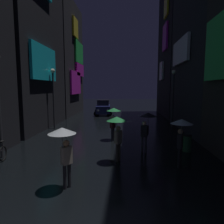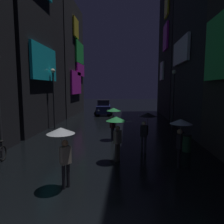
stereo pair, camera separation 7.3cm
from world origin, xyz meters
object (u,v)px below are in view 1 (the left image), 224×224
Objects in this scene: pedestrian_far_right_black at (147,121)px; pedestrian_near_crossing_green at (113,115)px; streetlamp_right_far at (173,91)px; pedestrian_foreground_right_clear at (64,141)px; pedestrian_midstreet_left_clear at (181,130)px; trash_bin at (187,143)px; streetlamp_left_far at (53,91)px; pedestrian_midstreet_centre_green at (117,126)px; car_distant at (103,108)px.

pedestrian_far_right_black is 2.99m from pedestrian_near_crossing_green.
streetlamp_right_far is (2.89, 7.08, 1.45)m from pedestrian_far_right_black.
pedestrian_midstreet_left_clear is at bearing 26.04° from pedestrian_foreground_right_clear.
pedestrian_far_right_black is 2.28× the size of trash_bin.
trash_bin is at bearing 9.19° from pedestrian_far_right_black.
streetlamp_right_far is (10.00, 1.24, -0.03)m from streetlamp_left_far.
pedestrian_midstreet_centre_green is 1.00× the size of pedestrian_far_right_black.
pedestrian_midstreet_left_clear reaches higher than car_distant.
streetlamp_right_far is 5.28× the size of trash_bin.
pedestrian_far_right_black is 9.32m from streetlamp_left_far.
trash_bin is (6.25, -14.55, -0.46)m from car_distant.
car_distant is (-0.97, 19.03, -0.74)m from pedestrian_foreground_right_clear.
streetlamp_right_far is 7.26m from trash_bin.
streetlamp_right_far is (6.95, -7.82, 2.19)m from car_distant.
pedestrian_foreground_right_clear is at bearing -126.84° from pedestrian_far_right_black.
pedestrian_foreground_right_clear is at bearing -139.71° from trash_bin.
streetlamp_right_far is (4.78, 4.76, 1.45)m from pedestrian_near_crossing_green.
pedestrian_far_right_black is 0.43× the size of streetlamp_left_far.
pedestrian_midstreet_left_clear is 11.54m from streetlamp_left_far.
pedestrian_midstreet_left_clear is at bearing -11.21° from pedestrian_midstreet_centre_green.
pedestrian_foreground_right_clear is 4.78m from pedestrian_midstreet_left_clear.
pedestrian_near_crossing_green reaches higher than car_distant.
pedestrian_midstreet_left_clear is 17.75m from car_distant.
pedestrian_far_right_black is 7.79m from streetlamp_right_far.
streetlamp_left_far is (-5.22, 3.52, 1.48)m from pedestrian_near_crossing_green.
pedestrian_near_crossing_green is 0.43× the size of streetlamp_right_far.
pedestrian_far_right_black is (3.09, 4.12, 0.00)m from pedestrian_foreground_right_clear.
pedestrian_foreground_right_clear and pedestrian_far_right_black have the same top height.
streetlamp_left_far is (-4.02, 9.96, 1.48)m from pedestrian_foreground_right_clear.
streetlamp_right_far reaches higher than pedestrian_midstreet_centre_green.
pedestrian_far_right_black is 1.00× the size of pedestrian_near_crossing_green.
streetlamp_right_far reaches higher than car_distant.
pedestrian_near_crossing_green is at bearing -34.00° from streetlamp_left_far.
streetlamp_right_far is (4.36, 8.58, 1.45)m from pedestrian_midstreet_centre_green.
streetlamp_right_far reaches higher than trash_bin.
streetlamp_left_far is (-7.11, 5.84, 1.48)m from pedestrian_far_right_black.
pedestrian_near_crossing_green is 0.43× the size of streetlamp_left_far.
pedestrian_midstreet_left_clear is at bearing -43.45° from streetlamp_left_far.
pedestrian_foreground_right_clear is 6.56m from pedestrian_near_crossing_green.
pedestrian_foreground_right_clear is at bearing -118.10° from streetlamp_right_far.
pedestrian_midstreet_centre_green is 0.49× the size of car_distant.
car_distant is at bearing 99.78° from pedestrian_near_crossing_green.
streetlamp_right_far is at bearing 63.05° from pedestrian_midstreet_centre_green.
pedestrian_foreground_right_clear is at bearing -68.05° from streetlamp_left_far.
car_distant is at bearing 92.91° from pedestrian_foreground_right_clear.
pedestrian_midstreet_centre_green is 9.37m from streetlamp_left_far.
pedestrian_far_right_black is at bearing 53.16° from pedestrian_foreground_right_clear.
trash_bin is (2.19, 0.36, -1.20)m from pedestrian_far_right_black.
pedestrian_near_crossing_green is (-1.89, 2.32, 0.00)m from pedestrian_far_right_black.
trash_bin is at bearing -25.71° from pedestrian_near_crossing_green.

